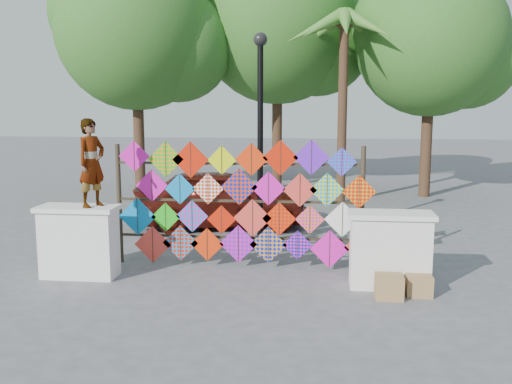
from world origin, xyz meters
The scene contains 13 objects.
ground centered at (0.00, 0.00, 0.00)m, with size 80.00×80.00×0.00m, color slate.
parapet_left centered at (-2.70, -0.20, 0.65)m, with size 1.40×0.65×1.28m.
parapet_right centered at (2.70, -0.20, 0.65)m, with size 1.40×0.65×1.28m.
kite_rack centered at (0.07, 0.73, 1.20)m, with size 4.95×0.24×2.42m.
tree_west centered at (-4.40, 9.03, 5.38)m, with size 5.85×5.20×8.01m.
tree_mid centered at (0.11, 11.03, 5.77)m, with size 6.30×5.60×8.61m.
tree_east centered at (5.09, 9.53, 4.99)m, with size 5.40×4.80×7.42m.
palm_tree centered at (2.20, 8.00, 4.95)m, with size 3.62×3.62×5.83m.
vendor_woman centered at (-2.41, -0.20, 2.04)m, with size 0.56×0.37×1.53m, color #99999E.
sedan centered at (-0.89, 4.12, 0.73)m, with size 1.73×4.29×1.46m, color #51150D.
lamppost centered at (0.30, 2.00, 2.69)m, with size 0.28×0.28×4.46m.
cardboard_box_near centered at (2.63, -0.77, 0.19)m, with size 0.43×0.38×0.38m, color #9B7E4B.
cardboard_box_far centered at (3.13, -0.57, 0.17)m, with size 0.41×0.38×0.34m, color #9B7E4B.
Camera 1 is at (1.47, -9.63, 3.08)m, focal length 40.00 mm.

